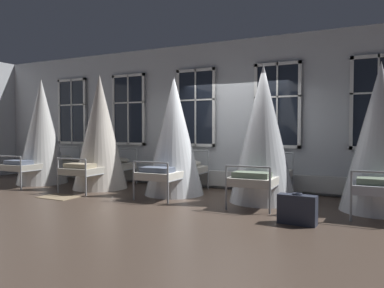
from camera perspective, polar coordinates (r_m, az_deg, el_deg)
name	(u,v)px	position (r m, az deg, el deg)	size (l,w,h in m)	color
ground	(216,198)	(7.66, 3.70, -8.37)	(28.00, 28.00, 0.00)	#4C3D33
back_wall_with_windows	(236,115)	(8.73, 6.85, 4.47)	(15.00, 0.10, 3.51)	silver
window_bank	(234,143)	(8.62, 6.57, 0.14)	(11.01, 0.10, 2.83)	black
cot_first	(42,133)	(10.45, -22.33, 1.57)	(1.30, 2.01, 2.75)	#9EA3A8
cot_second	(100,134)	(9.09, -14.11, 1.55)	(1.30, 2.02, 2.73)	#9EA3A8
cot_third	(174,138)	(7.99, -2.79, 0.97)	(1.30, 2.00, 2.57)	#9EA3A8
cot_fourth	(263,136)	(7.25, 10.98, 1.27)	(1.30, 2.01, 2.69)	#9EA3A8
cot_fifth	(380,140)	(7.04, 27.21, 0.62)	(1.30, 2.02, 2.58)	#9EA3A8
rug_second	(59,197)	(8.22, -19.96, -7.74)	(0.80, 0.56, 0.01)	#8E7A5B
suitcase_dark	(297,209)	(5.73, 16.06, -9.75)	(0.58, 0.26, 0.47)	#2D3342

